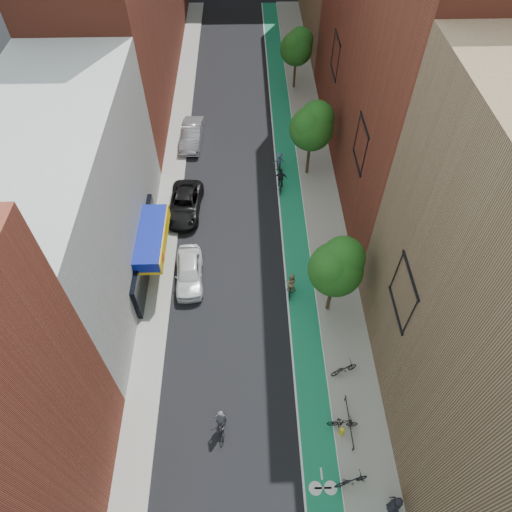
{
  "coord_description": "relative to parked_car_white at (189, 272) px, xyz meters",
  "views": [
    {
      "loc": [
        0.35,
        -6.73,
        25.98
      ],
      "look_at": [
        0.91,
        13.56,
        1.5
      ],
      "focal_mm": 32.0,
      "sensor_mm": 36.0,
      "label": 1
    }
  ],
  "objects": [
    {
      "name": "building_right_mid_red",
      "position": [
        15.79,
        13.16,
        10.21
      ],
      "size": [
        8.0,
        28.0,
        22.0
      ],
      "primitive_type": "cube",
      "color": "maroon",
      "rests_on": "ground"
    },
    {
      "name": "sidewalk_left",
      "position": [
        -2.21,
        13.16,
        -0.71
      ],
      "size": [
        2.0,
        68.0,
        0.15
      ],
      "primitive_type": "cube",
      "color": "gray",
      "rests_on": "ground"
    },
    {
      "name": "cyclist_lane_near",
      "position": [
        7.0,
        -1.42,
        0.07
      ],
      "size": [
        0.91,
        1.62,
        1.99
      ],
      "rotation": [
        0.0,
        0.0,
        2.94
      ],
      "color": "black",
      "rests_on": "ground"
    },
    {
      "name": "parked_bike_mid",
      "position": [
        9.19,
        -10.71,
        -0.12
      ],
      "size": [
        1.75,
        0.58,
        1.04
      ],
      "primitive_type": "imported",
      "rotation": [
        0.0,
        0.0,
        1.52
      ],
      "color": "black",
      "rests_on": "sidewalk_right"
    },
    {
      "name": "parked_bike_far",
      "position": [
        9.76,
        -7.48,
        -0.19
      ],
      "size": [
        1.83,
        1.15,
        0.91
      ],
      "primitive_type": "imported",
      "rotation": [
        0.0,
        0.0,
        1.91
      ],
      "color": "black",
      "rests_on": "sidewalk_right"
    },
    {
      "name": "building_left_white",
      "position": [
        -7.21,
        1.16,
        5.21
      ],
      "size": [
        8.0,
        20.0,
        12.0
      ],
      "primitive_type": "cube",
      "color": "silver",
      "rests_on": "ground"
    },
    {
      "name": "fire_hydrant",
      "position": [
        9.09,
        -11.13,
        -0.23
      ],
      "size": [
        0.27,
        0.27,
        0.77
      ],
      "color": "yellow",
      "rests_on": "sidewalk_right"
    },
    {
      "name": "ground",
      "position": [
        3.79,
        -12.84,
        -0.79
      ],
      "size": [
        160.0,
        160.0,
        0.0
      ],
      "primitive_type": "plane",
      "color": "black",
      "rests_on": "ground"
    },
    {
      "name": "cyclist_lane_far",
      "position": [
        6.99,
        11.56,
        0.04
      ],
      "size": [
        1.09,
        1.77,
        1.9
      ],
      "rotation": [
        0.0,
        0.0,
        3.31
      ],
      "color": "black",
      "rests_on": "ground"
    },
    {
      "name": "tree_far",
      "position": [
        9.44,
        25.18,
        3.71
      ],
      "size": [
        3.3,
        3.25,
        6.21
      ],
      "color": "#332619",
      "rests_on": "ground"
    },
    {
      "name": "sidewalk_right",
      "position": [
        10.29,
        13.16,
        -0.71
      ],
      "size": [
        3.0,
        68.0,
        0.15
      ],
      "primitive_type": "cube",
      "color": "gray",
      "rests_on": "ground"
    },
    {
      "name": "parked_bike_near",
      "position": [
        9.19,
        -13.66,
        -0.16
      ],
      "size": [
        1.93,
        1.06,
        0.96
      ],
      "primitive_type": "imported",
      "rotation": [
        0.0,
        0.0,
        1.82
      ],
      "color": "black",
      "rests_on": "sidewalk_right"
    },
    {
      "name": "parked_car_silver",
      "position": [
        -0.81,
        15.95,
        0.04
      ],
      "size": [
        2.05,
        5.15,
        1.67
      ],
      "primitive_type": "imported",
      "rotation": [
        0.0,
        0.0,
        -0.06
      ],
      "color": "#9C9EA4",
      "rests_on": "ground"
    },
    {
      "name": "tree_near",
      "position": [
        9.44,
        -2.82,
        3.87
      ],
      "size": [
        3.4,
        3.36,
        6.42
      ],
      "color": "#332619",
      "rests_on": "ground"
    },
    {
      "name": "pedestrian",
      "position": [
        11.11,
        -14.91,
        0.23
      ],
      "size": [
        0.58,
        0.86,
        1.73
      ],
      "primitive_type": "imported",
      "rotation": [
        0.0,
        0.0,
        -1.54
      ],
      "color": "black",
      "rests_on": "sidewalk_right"
    },
    {
      "name": "parked_car_black",
      "position": [
        -0.81,
        6.85,
        -0.04
      ],
      "size": [
        2.86,
        5.56,
        1.5
      ],
      "primitive_type": "imported",
      "rotation": [
        0.0,
        0.0,
        -0.07
      ],
      "color": "black",
      "rests_on": "ground"
    },
    {
      "name": "tree_mid",
      "position": [
        9.44,
        11.18,
        4.1
      ],
      "size": [
        3.55,
        3.53,
        6.74
      ],
      "color": "#332619",
      "rests_on": "ground"
    },
    {
      "name": "bike_lane",
      "position": [
        7.79,
        13.16,
        -0.78
      ],
      "size": [
        2.0,
        68.0,
        0.01
      ],
      "primitive_type": "cube",
      "color": "#126743",
      "rests_on": "ground"
    },
    {
      "name": "cyclist_lead",
      "position": [
        2.48,
        -10.56,
        -0.07
      ],
      "size": [
        0.79,
        1.82,
        2.12
      ],
      "rotation": [
        0.0,
        0.0,
        3.24
      ],
      "color": "black",
      "rests_on": "ground"
    },
    {
      "name": "parked_car_white",
      "position": [
        0.0,
        0.0,
        0.0
      ],
      "size": [
        2.15,
        4.74,
        1.58
      ],
      "primitive_type": "imported",
      "rotation": [
        0.0,
        0.0,
        0.06
      ],
      "color": "white",
      "rests_on": "ground"
    },
    {
      "name": "cyclist_lane_mid",
      "position": [
        6.99,
        9.2,
        0.01
      ],
      "size": [
        1.07,
        1.8,
        2.1
      ],
      "rotation": [
        0.0,
        0.0,
        3.01
      ],
      "color": "black",
      "rests_on": "ground"
    }
  ]
}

